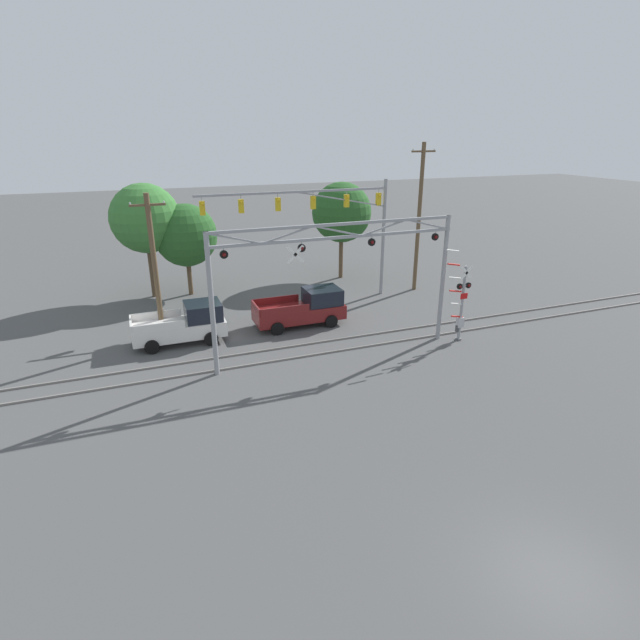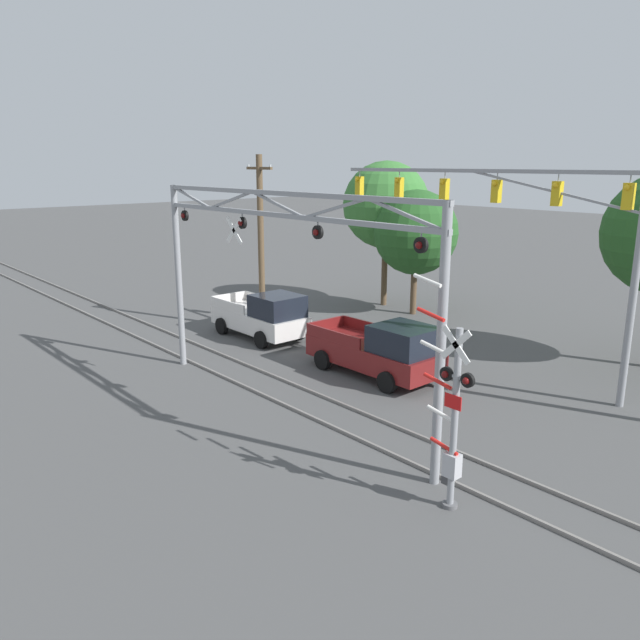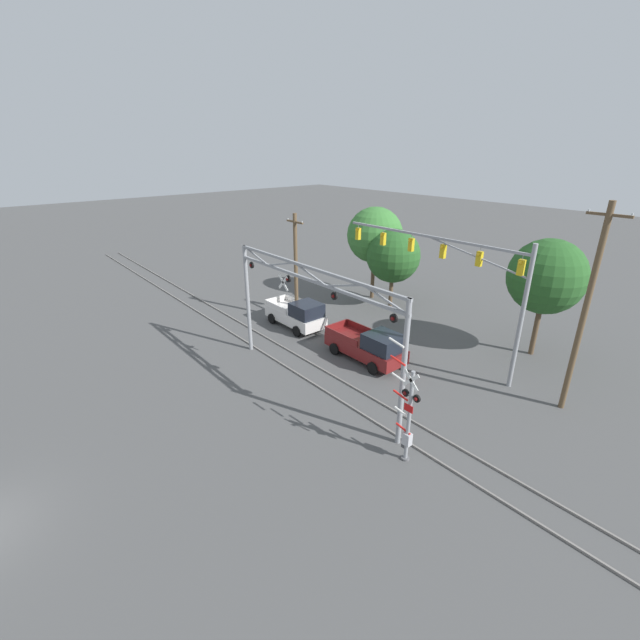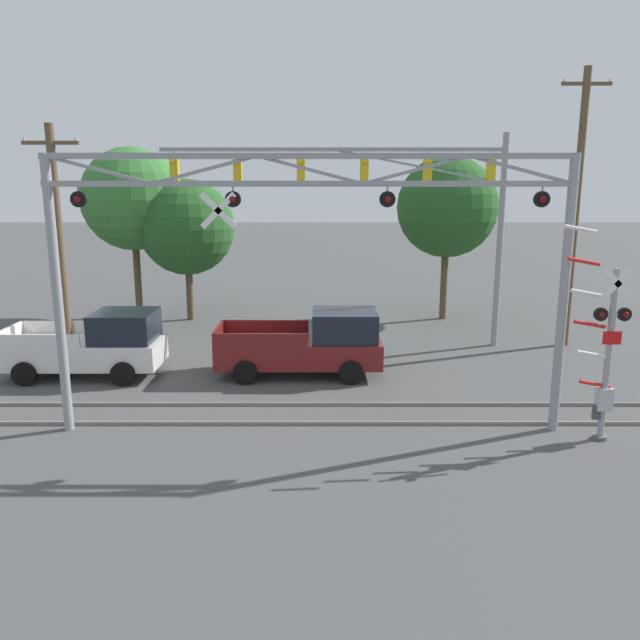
% 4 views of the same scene
% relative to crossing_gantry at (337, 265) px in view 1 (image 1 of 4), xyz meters
% --- Properties ---
extents(ground_plane, '(200.00, 200.00, 0.00)m').
position_rel_crossing_gantry_xyz_m(ground_plane, '(0.01, -15.00, -4.80)').
color(ground_plane, '#4C4C4C').
extents(rail_track_near, '(80.00, 0.08, 0.10)m').
position_rel_crossing_gantry_xyz_m(rail_track_near, '(0.01, 0.28, -4.75)').
color(rail_track_near, gray).
rests_on(rail_track_near, ground_plane).
extents(rail_track_far, '(80.00, 0.08, 0.10)m').
position_rel_crossing_gantry_xyz_m(rail_track_far, '(0.01, 1.72, -4.75)').
color(rail_track_far, gray).
rests_on(rail_track_far, ground_plane).
extents(crossing_gantry, '(12.66, 0.28, 6.88)m').
position_rel_crossing_gantry_xyz_m(crossing_gantry, '(0.00, 0.00, 0.00)').
color(crossing_gantry, gray).
rests_on(crossing_gantry, ground_plane).
extents(crossing_signal_mast, '(1.75, 0.35, 5.27)m').
position_rel_crossing_gantry_xyz_m(crossing_signal_mast, '(7.08, -0.63, -2.72)').
color(crossing_signal_mast, gray).
rests_on(crossing_signal_mast, ground_plane).
extents(traffic_signal_span, '(12.75, 0.39, 7.98)m').
position_rel_crossing_gantry_xyz_m(traffic_signal_span, '(3.31, 8.49, 0.98)').
color(traffic_signal_span, gray).
rests_on(traffic_signal_span, ground_plane).
extents(pickup_truck_lead, '(5.35, 2.29, 2.14)m').
position_rel_crossing_gantry_xyz_m(pickup_truck_lead, '(-0.07, 4.70, -3.77)').
color(pickup_truck_lead, maroon).
rests_on(pickup_truck_lead, ground_plane).
extents(pickup_truck_following, '(4.95, 2.29, 2.14)m').
position_rel_crossing_gantry_xyz_m(pickup_truck_following, '(-7.08, 4.57, -3.78)').
color(pickup_truck_following, silver).
rests_on(pickup_truck_following, ground_plane).
extents(utility_pole_left, '(1.80, 0.28, 8.03)m').
position_rel_crossing_gantry_xyz_m(utility_pole_left, '(-8.27, 5.37, -0.64)').
color(utility_pole_left, brown).
rests_on(utility_pole_left, ground_plane).
extents(utility_pole_right, '(1.80, 0.28, 10.26)m').
position_rel_crossing_gantry_xyz_m(utility_pole_right, '(9.80, 8.54, 0.48)').
color(utility_pole_right, brown).
rests_on(utility_pole_right, ground_plane).
extents(background_tree_beyond_span, '(4.29, 4.29, 6.39)m').
position_rel_crossing_gantry_xyz_m(background_tree_beyond_span, '(-5.74, 13.18, -0.57)').
color(background_tree_beyond_span, brown).
rests_on(background_tree_beyond_span, ground_plane).
extents(background_tree_far_left_verge, '(4.62, 4.62, 7.79)m').
position_rel_crossing_gantry_xyz_m(background_tree_far_left_verge, '(-8.22, 13.60, 0.66)').
color(background_tree_far_left_verge, brown).
rests_on(background_tree_far_left_verge, ground_plane).
extents(background_tree_far_right_verge, '(4.53, 4.53, 7.40)m').
position_rel_crossing_gantry_xyz_m(background_tree_far_right_verge, '(5.96, 13.37, 0.32)').
color(background_tree_far_right_verge, brown).
rests_on(background_tree_far_right_verge, ground_plane).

